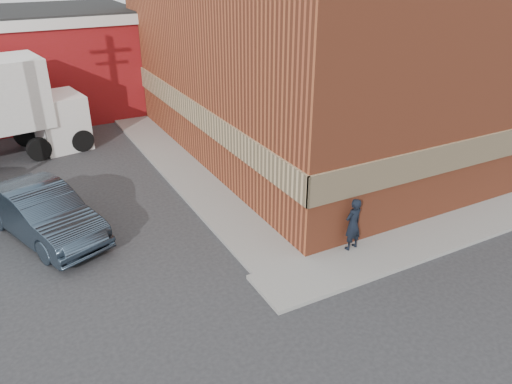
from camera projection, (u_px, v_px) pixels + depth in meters
ground at (262, 274)px, 14.44m from camera, size 90.00×90.00×0.00m
brick_building at (329, 39)px, 23.10m from camera, size 14.25×18.25×9.36m
sidewalk_south at (468, 225)px, 16.88m from camera, size 16.00×1.80×0.12m
sidewalk_west at (175, 163)px, 21.79m from camera, size 1.80×18.00×0.12m
man at (353, 224)px, 15.09m from camera, size 0.68×0.51×1.70m
sedan at (43, 213)px, 15.96m from camera, size 3.53×5.51×1.72m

